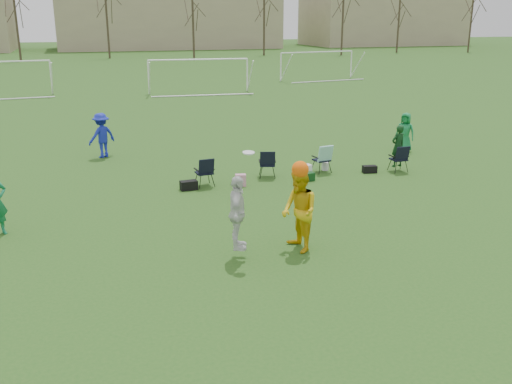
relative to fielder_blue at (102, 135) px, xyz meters
name	(u,v)px	position (x,y,z in m)	size (l,w,h in m)	color
ground	(329,284)	(3.91, -13.12, -0.89)	(260.00, 260.00, 0.00)	#25551A
fielder_blue	(102,135)	(0.00, 0.00, 0.00)	(1.15, 0.66, 1.78)	#1723AD
fielder_green_far	(405,132)	(11.99, -2.75, -0.07)	(0.80, 0.52, 1.64)	#157B40
center_contest	(279,211)	(3.46, -11.23, 0.18)	(2.31, 1.12, 2.56)	silver
sideline_setup	(315,161)	(6.98, -5.08, -0.37)	(8.30, 1.44, 1.68)	#0E3414
goal_mid	(199,66)	(7.91, 18.88, 1.04)	(7.40, 0.63, 2.46)	white
goal_right	(317,58)	(19.91, 24.88, 1.04)	(7.35, 1.14, 2.46)	white
tree_line	(110,19)	(4.15, 56.72, 4.20)	(110.28, 3.28, 11.40)	#382B21
building_row	(138,13)	(10.64, 82.88, 5.10)	(126.00, 16.00, 13.00)	tan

